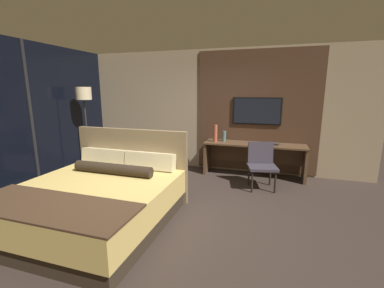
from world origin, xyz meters
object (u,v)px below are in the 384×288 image
Objects in this scene: bed at (97,200)px; desk at (254,153)px; book at (275,144)px; floor_lamp at (84,101)px; vase_short at (224,136)px; tv at (257,111)px; desk_chair at (261,161)px; vase_tall at (215,133)px.

bed reaches higher than desk.
book is (2.41, 2.78, 0.41)m from bed.
floor_lamp is 8.43× the size of vase_short.
tv is at bearing 16.45° from vase_short.
desk is 2.04× the size of tv.
bed is 3.70m from book.
floor_lamp reaches higher than vase_short.
bed is 8.40× the size of book.
vase_short reaches higher than desk_chair.
bed is at bearing -48.68° from floor_lamp.
desk_chair reaches higher than desk.
bed is 1.12× the size of floor_lamp.
bed is at bearing -125.24° from desk.
floor_lamp is at bearing -164.19° from vase_short.
tv is 4.57× the size of vase_short.
bed is 1.01× the size of desk.
book is at bearing -30.12° from tv.
floor_lamp is at bearing -165.34° from vase_tall.
book is (1.28, 0.07, -0.18)m from vase_tall.
tv is at bearing 149.88° from book.
tv is 0.54× the size of floor_lamp.
tv reaches higher than vase_tall.
desk_chair is at bearing -109.74° from book.
tv is at bearing 90.00° from desk.
book is at bearing 11.15° from floor_lamp.
desk is 9.35× the size of vase_short.
vase_tall reaches higher than desk.
floor_lamp reaches higher than desk.
floor_lamp is (-3.71, -1.06, 0.22)m from tv.
tv is 2.78× the size of vase_tall.
vase_tall is 1.65× the size of vase_short.
desk is (1.98, 2.81, 0.17)m from bed.
vase_tall is at bearing 67.46° from bed.
floor_lamp is (-3.71, -0.84, 1.13)m from desk.
desk_chair is 3.41× the size of book.
tv is 0.83m from book.
book is at bearing -3.53° from desk.
vase_short is (-0.68, -0.20, -0.57)m from tv.
vase_tall is at bearing -159.97° from tv.
desk_chair is at bearing 2.51° from floor_lamp.
vase_short is at bearing 127.64° from desk_chair.
vase_tall is (2.86, 0.75, -0.72)m from floor_lamp.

